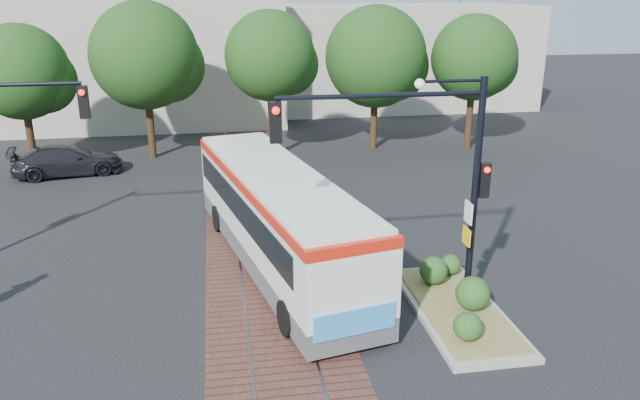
% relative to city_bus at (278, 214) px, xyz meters
% --- Properties ---
extents(ground, '(120.00, 120.00, 0.00)m').
position_rel_city_bus_xyz_m(ground, '(-0.46, -2.87, -1.67)').
color(ground, black).
rests_on(ground, ground).
extents(trackbed, '(3.60, 40.00, 0.02)m').
position_rel_city_bus_xyz_m(trackbed, '(-0.46, 1.13, -1.66)').
color(trackbed, '#502E24').
rests_on(trackbed, ground).
extents(tree_row, '(26.40, 5.60, 7.67)m').
position_rel_city_bus_xyz_m(tree_row, '(0.75, 13.55, 3.18)').
color(tree_row, '#382314').
rests_on(tree_row, ground).
extents(warehouses, '(40.00, 13.00, 8.00)m').
position_rel_city_bus_xyz_m(warehouses, '(-0.99, 25.88, 2.14)').
color(warehouses, '#ADA899').
rests_on(warehouses, ground).
extents(city_bus, '(4.66, 11.43, 3.00)m').
position_rel_city_bus_xyz_m(city_bus, '(0.00, 0.00, 0.00)').
color(city_bus, '#4A4A4D').
rests_on(city_bus, ground).
extents(traffic_island, '(2.20, 5.20, 1.13)m').
position_rel_city_bus_xyz_m(traffic_island, '(4.36, -3.77, -1.34)').
color(traffic_island, gray).
rests_on(traffic_island, ground).
extents(signal_pole_main, '(5.49, 0.46, 6.00)m').
position_rel_city_bus_xyz_m(signal_pole_main, '(3.40, -3.68, 2.49)').
color(signal_pole_main, black).
rests_on(signal_pole_main, ground).
extents(parked_car, '(5.11, 2.86, 1.40)m').
position_rel_city_bus_xyz_m(parked_car, '(-8.55, 11.39, -0.97)').
color(parked_car, black).
rests_on(parked_car, ground).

